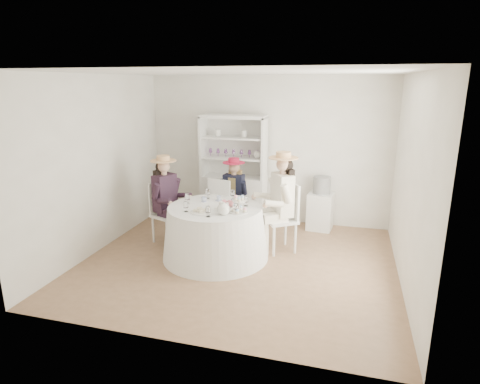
# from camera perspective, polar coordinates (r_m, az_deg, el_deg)

# --- Properties ---
(ground) EXTENTS (4.50, 4.50, 0.00)m
(ground) POSITION_cam_1_polar(r_m,az_deg,el_deg) (6.03, -0.26, -9.91)
(ground) COLOR brown
(ground) RESTS_ON ground
(ceiling) EXTENTS (4.50, 4.50, 0.00)m
(ceiling) POSITION_cam_1_polar(r_m,az_deg,el_deg) (5.46, -0.29, 16.67)
(ceiling) COLOR white
(ceiling) RESTS_ON wall_back
(wall_back) EXTENTS (4.50, 0.00, 4.50)m
(wall_back) POSITION_cam_1_polar(r_m,az_deg,el_deg) (7.50, 3.87, 5.92)
(wall_back) COLOR silver
(wall_back) RESTS_ON ground
(wall_front) EXTENTS (4.50, 0.00, 4.50)m
(wall_front) POSITION_cam_1_polar(r_m,az_deg,el_deg) (3.77, -8.50, -3.75)
(wall_front) COLOR silver
(wall_front) RESTS_ON ground
(wall_left) EXTENTS (0.00, 4.50, 4.50)m
(wall_left) POSITION_cam_1_polar(r_m,az_deg,el_deg) (6.55, -19.62, 3.69)
(wall_left) COLOR silver
(wall_left) RESTS_ON ground
(wall_right) EXTENTS (0.00, 4.50, 4.50)m
(wall_right) POSITION_cam_1_polar(r_m,az_deg,el_deg) (5.45, 23.16, 1.11)
(wall_right) COLOR silver
(wall_right) RESTS_ON ground
(tea_table) EXTENTS (1.59, 1.59, 0.80)m
(tea_table) POSITION_cam_1_polar(r_m,az_deg,el_deg) (6.06, -3.52, -5.73)
(tea_table) COLOR white
(tea_table) RESTS_ON ground
(hutch) EXTENTS (1.33, 0.81, 2.01)m
(hutch) POSITION_cam_1_polar(r_m,az_deg,el_deg) (7.48, -0.85, 0.97)
(hutch) COLOR silver
(hutch) RESTS_ON ground
(side_table) EXTENTS (0.47, 0.47, 0.66)m
(side_table) POSITION_cam_1_polar(r_m,az_deg,el_deg) (7.37, 11.35, -2.68)
(side_table) COLOR silver
(side_table) RESTS_ON ground
(hatbox) EXTENTS (0.40, 0.40, 0.30)m
(hatbox) POSITION_cam_1_polar(r_m,az_deg,el_deg) (7.23, 11.55, 0.97)
(hatbox) COLOR black
(hatbox) RESTS_ON side_table
(guest_left) EXTENTS (0.61, 0.55, 1.45)m
(guest_left) POSITION_cam_1_polar(r_m,az_deg,el_deg) (6.59, -10.48, -0.34)
(guest_left) COLOR silver
(guest_left) RESTS_ON ground
(guest_mid) EXTENTS (0.49, 0.51, 1.34)m
(guest_mid) POSITION_cam_1_polar(r_m,az_deg,el_deg) (6.88, -0.94, 0.05)
(guest_mid) COLOR silver
(guest_mid) RESTS_ON ground
(guest_right) EXTENTS (0.68, 0.64, 1.58)m
(guest_right) POSITION_cam_1_polar(r_m,az_deg,el_deg) (6.16, 5.81, -0.63)
(guest_right) COLOR silver
(guest_right) RESTS_ON ground
(spare_chair) EXTENTS (0.52, 0.52, 1.06)m
(spare_chair) POSITION_cam_1_polar(r_m,az_deg,el_deg) (6.71, -2.45, -2.07)
(spare_chair) COLOR silver
(spare_chair) RESTS_ON ground
(teacup_a) EXTENTS (0.11, 0.11, 0.07)m
(teacup_a) POSITION_cam_1_polar(r_m,az_deg,el_deg) (6.17, -5.14, -1.09)
(teacup_a) COLOR white
(teacup_a) RESTS_ON tea_table
(teacup_b) EXTENTS (0.10, 0.10, 0.07)m
(teacup_b) POSITION_cam_1_polar(r_m,az_deg,el_deg) (6.20, -3.04, -0.93)
(teacup_b) COLOR white
(teacup_b) RESTS_ON tea_table
(teacup_c) EXTENTS (0.09, 0.09, 0.06)m
(teacup_c) POSITION_cam_1_polar(r_m,az_deg,el_deg) (6.03, -0.89, -1.44)
(teacup_c) COLOR white
(teacup_c) RESTS_ON tea_table
(flower_bowl) EXTENTS (0.25, 0.25, 0.06)m
(flower_bowl) POSITION_cam_1_polar(r_m,az_deg,el_deg) (5.77, -1.91, -2.26)
(flower_bowl) COLOR white
(flower_bowl) RESTS_ON tea_table
(flower_arrangement) EXTENTS (0.19, 0.19, 0.07)m
(flower_arrangement) POSITION_cam_1_polar(r_m,az_deg,el_deg) (5.74, -1.94, -1.71)
(flower_arrangement) COLOR #D86C77
(flower_arrangement) RESTS_ON tea_table
(table_teapot) EXTENTS (0.25, 0.17, 0.18)m
(table_teapot) POSITION_cam_1_polar(r_m,az_deg,el_deg) (5.54, -2.33, -2.46)
(table_teapot) COLOR white
(table_teapot) RESTS_ON tea_table
(sandwich_plate) EXTENTS (0.28, 0.28, 0.06)m
(sandwich_plate) POSITION_cam_1_polar(r_m,az_deg,el_deg) (5.68, -5.72, -2.73)
(sandwich_plate) COLOR white
(sandwich_plate) RESTS_ON tea_table
(cupcake_stand) EXTENTS (0.25, 0.25, 0.24)m
(cupcake_stand) POSITION_cam_1_polar(r_m,az_deg,el_deg) (5.63, -0.15, -2.08)
(cupcake_stand) COLOR white
(cupcake_stand) RESTS_ON tea_table
(stemware_set) EXTENTS (0.97, 0.97, 0.15)m
(stemware_set) POSITION_cam_1_polar(r_m,az_deg,el_deg) (5.90, -3.59, -1.39)
(stemware_set) COLOR white
(stemware_set) RESTS_ON tea_table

